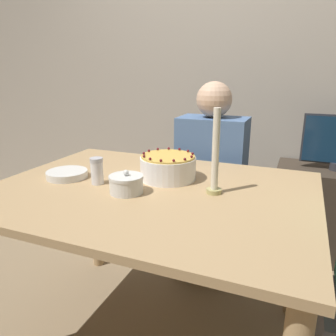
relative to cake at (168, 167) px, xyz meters
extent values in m
cube|color=#ADA393|center=(-0.02, 1.26, 0.47)|extent=(8.00, 0.05, 2.60)
cube|color=tan|center=(-0.02, -0.14, -0.07)|extent=(1.33, 1.00, 0.03)
cylinder|color=tan|center=(-0.63, 0.30, -0.46)|extent=(0.07, 0.07, 0.74)
cylinder|color=tan|center=(0.59, 0.30, -0.46)|extent=(0.07, 0.07, 0.74)
cylinder|color=white|center=(0.00, 0.00, 0.00)|extent=(0.25, 0.25, 0.10)
cylinder|color=gold|center=(0.00, 0.00, 0.05)|extent=(0.24, 0.24, 0.01)
sphere|color=maroon|center=(0.11, 0.00, 0.06)|extent=(0.01, 0.01, 0.01)
sphere|color=maroon|center=(0.10, 0.05, 0.06)|extent=(0.01, 0.01, 0.01)
sphere|color=maroon|center=(0.06, 0.09, 0.06)|extent=(0.01, 0.01, 0.01)
sphere|color=maroon|center=(0.01, 0.11, 0.06)|extent=(0.01, 0.01, 0.01)
sphere|color=maroon|center=(-0.04, 0.10, 0.06)|extent=(0.01, 0.01, 0.01)
sphere|color=maroon|center=(-0.08, 0.07, 0.06)|extent=(0.01, 0.01, 0.01)
sphere|color=maroon|center=(-0.11, 0.03, 0.06)|extent=(0.01, 0.01, 0.01)
sphere|color=maroon|center=(-0.11, -0.03, 0.06)|extent=(0.01, 0.01, 0.01)
sphere|color=maroon|center=(-0.08, -0.07, 0.06)|extent=(0.01, 0.01, 0.01)
sphere|color=maroon|center=(-0.04, -0.10, 0.06)|extent=(0.01, 0.01, 0.01)
sphere|color=maroon|center=(0.01, -0.11, 0.06)|extent=(0.01, 0.01, 0.01)
sphere|color=maroon|center=(0.06, -0.09, 0.06)|extent=(0.01, 0.01, 0.01)
sphere|color=maroon|center=(0.10, -0.05, 0.06)|extent=(0.01, 0.01, 0.01)
cylinder|color=silver|center=(-0.09, -0.23, -0.02)|extent=(0.13, 0.13, 0.06)
cylinder|color=silver|center=(-0.09, -0.23, 0.01)|extent=(0.14, 0.14, 0.01)
sphere|color=silver|center=(-0.09, -0.23, 0.03)|extent=(0.02, 0.02, 0.02)
cylinder|color=white|center=(-0.26, -0.18, -0.01)|extent=(0.05, 0.05, 0.10)
cylinder|color=silver|center=(-0.26, -0.18, 0.05)|extent=(0.06, 0.06, 0.02)
cylinder|color=silver|center=(-0.43, -0.16, -0.05)|extent=(0.19, 0.19, 0.01)
cylinder|color=silver|center=(-0.43, -0.16, -0.04)|extent=(0.19, 0.19, 0.01)
cylinder|color=silver|center=(-0.43, -0.16, -0.03)|extent=(0.19, 0.19, 0.01)
cylinder|color=silver|center=(-0.43, -0.16, -0.03)|extent=(0.19, 0.19, 0.01)
cylinder|color=tan|center=(0.24, -0.10, -0.05)|extent=(0.06, 0.06, 0.02)
cylinder|color=silver|center=(0.24, -0.10, 0.12)|extent=(0.03, 0.03, 0.32)
cube|color=#473D33|center=(0.06, 0.56, -0.60)|extent=(0.34, 0.34, 0.45)
cube|color=#4C6B99|center=(0.06, 0.56, -0.11)|extent=(0.40, 0.24, 0.53)
sphere|color=#D8AD8C|center=(0.06, 0.56, 0.26)|extent=(0.21, 0.21, 0.21)
cube|color=#382D23|center=(0.78, 1.01, -0.52)|extent=(0.74, 0.41, 0.62)
camera|label=1|loc=(0.54, -1.31, 0.42)|focal=35.00mm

